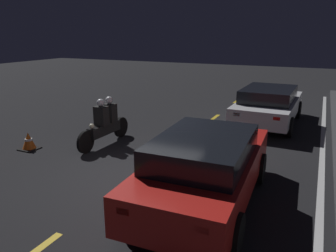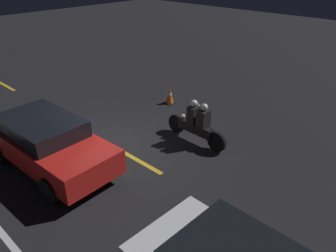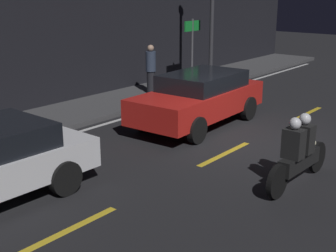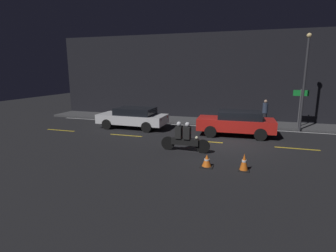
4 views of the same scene
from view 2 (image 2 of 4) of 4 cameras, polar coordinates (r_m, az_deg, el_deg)
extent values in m
plane|color=black|center=(10.21, -9.18, -3.73)|extent=(56.00, 56.00, 0.00)
cube|color=gold|center=(7.52, 19.55, -18.62)|extent=(2.00, 0.14, 0.01)
cube|color=gold|center=(9.54, -5.42, -5.89)|extent=(2.00, 0.14, 0.01)
cube|color=gold|center=(12.88, -18.92, 1.97)|extent=(2.00, 0.14, 0.01)
cube|color=gold|center=(16.78, -26.56, 6.39)|extent=(2.00, 0.14, 0.01)
cube|color=red|center=(6.72, 2.25, -14.35)|extent=(0.06, 0.20, 0.10)
cube|color=red|center=(6.13, -5.81, -19.64)|extent=(0.06, 0.20, 0.10)
cylinder|color=black|center=(6.84, 9.26, -18.82)|extent=(0.65, 0.19, 0.65)
cube|color=red|center=(9.46, -20.07, -3.25)|extent=(4.33, 1.90, 0.66)
cube|color=black|center=(9.38, -21.26, 0.07)|extent=(2.41, 1.65, 0.43)
cube|color=red|center=(11.32, -23.24, 2.23)|extent=(0.07, 0.20, 0.10)
cylinder|color=black|center=(9.03, -10.85, -5.93)|extent=(0.67, 0.21, 0.67)
cylinder|color=black|center=(8.32, -19.97, -10.53)|extent=(0.67, 0.21, 0.67)
cylinder|color=black|center=(11.00, -19.61, -0.70)|extent=(0.67, 0.21, 0.67)
cylinder|color=black|center=(10.79, 1.44, 0.38)|extent=(0.64, 0.10, 0.63)
cylinder|color=black|center=(9.86, 8.44, -2.74)|extent=(0.64, 0.12, 0.63)
cube|color=black|center=(10.23, 4.81, -0.37)|extent=(1.28, 0.28, 0.30)
sphere|color=#F2EABF|center=(10.44, 2.63, 1.72)|extent=(0.14, 0.14, 0.14)
cube|color=black|center=(10.10, 4.48, 1.95)|extent=(0.29, 0.37, 0.55)
sphere|color=silver|center=(9.94, 4.56, 3.95)|extent=(0.22, 0.22, 0.22)
cube|color=black|center=(9.87, 6.23, 1.23)|extent=(0.29, 0.37, 0.55)
sphere|color=silver|center=(9.71, 6.34, 3.27)|extent=(0.22, 0.22, 0.22)
cube|color=black|center=(12.32, 5.07, 2.33)|extent=(0.48, 0.48, 0.03)
cone|color=orange|center=(12.22, 5.12, 3.38)|extent=(0.37, 0.37, 0.47)
cylinder|color=white|center=(12.21, 5.12, 3.48)|extent=(0.20, 0.20, 0.06)
cube|color=black|center=(13.13, 0.30, 4.07)|extent=(0.41, 0.41, 0.03)
cone|color=orange|center=(13.00, 0.30, 5.39)|extent=(0.31, 0.31, 0.62)
cylinder|color=white|center=(12.99, 0.30, 5.52)|extent=(0.17, 0.17, 0.07)
camera|label=1|loc=(13.32, -40.53, 12.27)|focal=35.00mm
camera|label=3|loc=(10.88, 56.04, 7.01)|focal=50.00mm
camera|label=4|loc=(20.28, 20.69, 21.38)|focal=28.00mm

